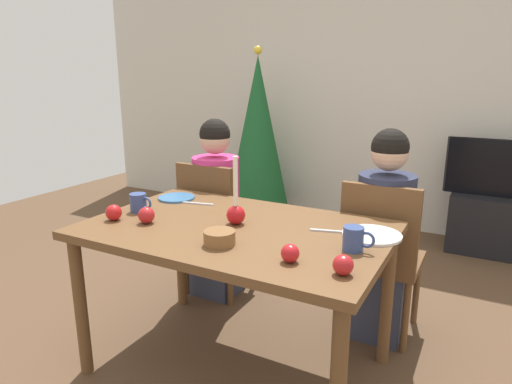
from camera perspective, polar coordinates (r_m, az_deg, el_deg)
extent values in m
plane|color=brown|center=(2.45, -2.38, -21.24)|extent=(7.68, 7.68, 0.00)
cube|color=beige|center=(4.42, 15.24, 12.50)|extent=(6.40, 0.10, 2.60)
cube|color=brown|center=(2.10, -2.59, -4.93)|extent=(1.40, 0.90, 0.04)
cylinder|color=brown|center=(2.37, -21.43, -13.49)|extent=(0.06, 0.06, 0.71)
cylinder|color=brown|center=(2.88, -9.57, -7.55)|extent=(0.06, 0.06, 0.71)
cylinder|color=brown|center=(2.38, 16.36, -12.92)|extent=(0.06, 0.06, 0.71)
cube|color=brown|center=(3.02, -4.46, -4.78)|extent=(0.40, 0.40, 0.04)
cube|color=brown|center=(2.80, -6.54, -1.12)|extent=(0.40, 0.04, 0.45)
cylinder|color=brown|center=(3.15, -0.07, -8.22)|extent=(0.04, 0.04, 0.41)
cylinder|color=brown|center=(3.32, -5.29, -7.10)|extent=(0.04, 0.04, 0.41)
cylinder|color=brown|center=(2.89, -3.32, -10.53)|extent=(0.04, 0.04, 0.41)
cylinder|color=brown|center=(3.06, -8.83, -9.14)|extent=(0.04, 0.04, 0.41)
cube|color=brown|center=(2.63, 15.91, -8.32)|extent=(0.40, 0.40, 0.04)
cube|color=brown|center=(2.38, 15.36, -4.45)|extent=(0.40, 0.04, 0.45)
cylinder|color=brown|center=(2.85, 19.75, -11.74)|extent=(0.04, 0.04, 0.41)
cylinder|color=brown|center=(2.91, 13.03, -10.69)|extent=(0.04, 0.04, 0.41)
cylinder|color=brown|center=(2.55, 18.51, -14.91)|extent=(0.04, 0.04, 0.41)
cylinder|color=brown|center=(2.62, 10.97, -13.63)|extent=(0.04, 0.04, 0.41)
cube|color=#33384C|center=(3.05, -4.89, -8.68)|extent=(0.28, 0.28, 0.45)
cylinder|color=#D1337A|center=(2.90, -5.09, -0.22)|extent=(0.30, 0.30, 0.48)
sphere|color=tan|center=(2.83, -5.26, 6.74)|extent=(0.19, 0.19, 0.19)
sphere|color=black|center=(2.82, -5.27, 7.34)|extent=(0.19, 0.19, 0.19)
cube|color=#33384C|center=(2.67, 15.35, -12.75)|extent=(0.28, 0.28, 0.45)
cylinder|color=#282D47|center=(2.50, 16.07, -3.24)|extent=(0.30, 0.30, 0.48)
sphere|color=tan|center=(2.42, 16.67, 4.80)|extent=(0.19, 0.19, 0.19)
sphere|color=black|center=(2.41, 16.72, 5.50)|extent=(0.19, 0.19, 0.19)
cube|color=black|center=(4.17, 27.72, -3.65)|extent=(0.64, 0.40, 0.48)
cube|color=black|center=(4.07, 28.51, 2.67)|extent=(0.79, 0.04, 0.46)
cube|color=black|center=(4.06, 28.51, 2.67)|extent=(0.76, 0.05, 0.46)
cylinder|color=brown|center=(4.55, 0.23, -2.70)|extent=(0.08, 0.08, 0.14)
cone|color=#195628|center=(4.38, 0.24, 7.43)|extent=(0.61, 0.61, 1.47)
sphere|color=yellow|center=(4.34, 0.25, 17.64)|extent=(0.08, 0.08, 0.08)
sphere|color=red|center=(2.11, -2.58, -2.94)|extent=(0.09, 0.09, 0.09)
cylinder|color=#EFE5C6|center=(2.07, -2.63, 1.36)|extent=(0.02, 0.02, 0.24)
cylinder|color=teal|center=(2.59, -10.09, -0.72)|extent=(0.21, 0.21, 0.01)
cylinder|color=white|center=(2.03, 14.53, -5.31)|extent=(0.26, 0.26, 0.01)
cylinder|color=#33477F|center=(2.38, -14.77, -1.31)|extent=(0.08, 0.08, 0.09)
torus|color=#33477F|center=(2.35, -13.81, -1.38)|extent=(0.07, 0.01, 0.07)
cylinder|color=#33477F|center=(1.84, 12.27, -5.84)|extent=(0.08, 0.08, 0.10)
torus|color=#33477F|center=(1.83, 13.91, -5.94)|extent=(0.07, 0.01, 0.07)
cube|color=silver|center=(2.46, -7.41, -1.46)|extent=(0.18, 0.05, 0.01)
cube|color=silver|center=(2.05, 9.41, -4.93)|extent=(0.18, 0.06, 0.01)
cylinder|color=brown|center=(1.87, -4.67, -5.83)|extent=(0.13, 0.13, 0.06)
sphere|color=red|center=(1.70, 4.37, -7.79)|extent=(0.07, 0.07, 0.07)
sphere|color=red|center=(2.28, -17.67, -2.51)|extent=(0.08, 0.08, 0.08)
sphere|color=#B01C1F|center=(2.19, -13.79, -2.89)|extent=(0.08, 0.08, 0.08)
sphere|color=#B21C20|center=(1.63, 11.04, -9.10)|extent=(0.08, 0.08, 0.08)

